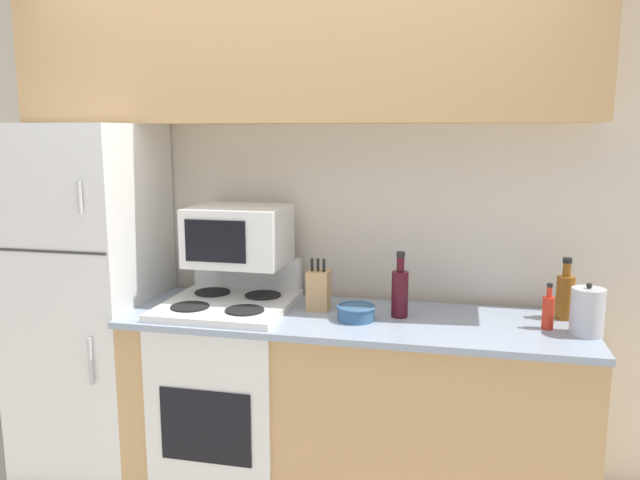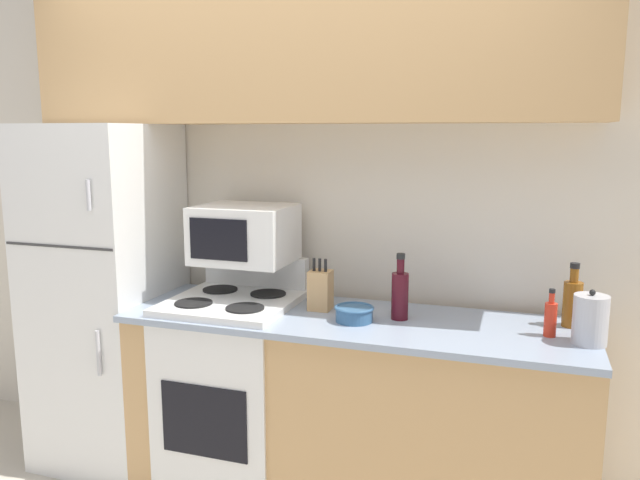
% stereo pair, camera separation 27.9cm
% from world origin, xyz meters
% --- Properties ---
extents(wall_back, '(8.00, 0.05, 2.55)m').
position_xyz_m(wall_back, '(0.00, 0.69, 1.27)').
color(wall_back, beige).
rests_on(wall_back, ground_plane).
extents(lower_cabinets, '(2.08, 0.65, 0.91)m').
position_xyz_m(lower_cabinets, '(0.31, 0.30, 0.46)').
color(lower_cabinets, tan).
rests_on(lower_cabinets, ground_plane).
extents(refrigerator, '(0.63, 0.68, 1.78)m').
position_xyz_m(refrigerator, '(-1.04, 0.33, 0.89)').
color(refrigerator, white).
rests_on(refrigerator, ground_plane).
extents(upper_cabinets, '(2.71, 0.36, 0.73)m').
position_xyz_m(upper_cabinets, '(0.00, 0.48, 2.14)').
color(upper_cabinets, tan).
rests_on(upper_cabinets, refrigerator).
extents(stove, '(0.59, 0.63, 1.10)m').
position_xyz_m(stove, '(-0.29, 0.29, 0.49)').
color(stove, white).
rests_on(stove, ground_plane).
extents(microwave, '(0.46, 0.39, 0.28)m').
position_xyz_m(microwave, '(-0.27, 0.40, 1.25)').
color(microwave, white).
rests_on(microwave, stove).
extents(knife_block, '(0.10, 0.10, 0.25)m').
position_xyz_m(knife_block, '(0.14, 0.36, 1.01)').
color(knife_block, tan).
rests_on(knife_block, lower_cabinets).
extents(bowl, '(0.18, 0.18, 0.07)m').
position_xyz_m(bowl, '(0.34, 0.23, 0.95)').
color(bowl, '#335B84').
rests_on(bowl, lower_cabinets).
extents(bottle_whiskey, '(0.08, 0.08, 0.28)m').
position_xyz_m(bottle_whiskey, '(1.25, 0.46, 1.02)').
color(bottle_whiskey, brown).
rests_on(bottle_whiskey, lower_cabinets).
extents(bottle_wine_red, '(0.08, 0.08, 0.30)m').
position_xyz_m(bottle_wine_red, '(0.52, 0.33, 1.03)').
color(bottle_wine_red, '#470F19').
rests_on(bottle_wine_red, lower_cabinets).
extents(bottle_hot_sauce, '(0.05, 0.05, 0.20)m').
position_xyz_m(bottle_hot_sauce, '(1.16, 0.29, 0.99)').
color(bottle_hot_sauce, red).
rests_on(bottle_hot_sauce, lower_cabinets).
extents(kettle, '(0.13, 0.13, 0.22)m').
position_xyz_m(kettle, '(1.30, 0.24, 1.01)').
color(kettle, '#B7B7BC').
rests_on(kettle, lower_cabinets).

